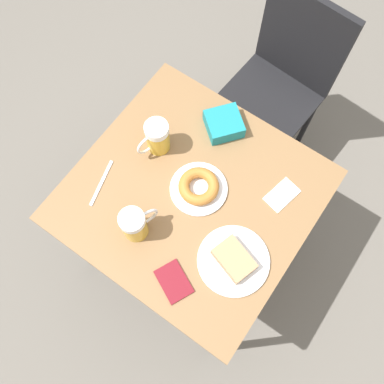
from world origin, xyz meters
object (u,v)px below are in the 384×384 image
(chair, at_px, (285,73))
(fork, at_px, (101,183))
(beer_mug_left, at_px, (135,224))
(blue_pouch, at_px, (224,124))
(beer_mug_center, at_px, (157,137))
(plate_with_cake, at_px, (234,260))
(napkin_folded, at_px, (282,195))
(passport_near_edge, at_px, (174,282))
(plate_with_donut, at_px, (199,187))

(chair, bearing_deg, fork, -101.64)
(beer_mug_left, relative_size, blue_pouch, 0.80)
(beer_mug_left, height_order, beer_mug_center, same)
(beer_mug_center, distance_m, fork, 0.26)
(plate_with_cake, distance_m, napkin_folded, 0.30)
(plate_with_cake, height_order, passport_near_edge, plate_with_cake)
(plate_with_donut, bearing_deg, chair, 93.04)
(passport_near_edge, bearing_deg, chair, 98.58)
(beer_mug_center, relative_size, passport_near_edge, 0.94)
(beer_mug_center, height_order, napkin_folded, beer_mug_center)
(passport_near_edge, relative_size, blue_pouch, 0.85)
(plate_with_donut, xyz_separation_m, passport_near_edge, (0.12, -0.32, -0.02))
(plate_with_cake, bearing_deg, passport_near_edge, -125.78)
(plate_with_cake, distance_m, fork, 0.55)
(fork, xyz_separation_m, passport_near_edge, (0.42, -0.14, 0.00))
(chair, bearing_deg, beer_mug_center, -100.69)
(fork, relative_size, blue_pouch, 1.02)
(passport_near_edge, bearing_deg, plate_with_donut, 110.71)
(napkin_folded, xyz_separation_m, blue_pouch, (-0.32, 0.11, 0.03))
(beer_mug_center, height_order, blue_pouch, beer_mug_center)
(beer_mug_center, height_order, fork, beer_mug_center)
(plate_with_donut, distance_m, fork, 0.35)
(plate_with_donut, xyz_separation_m, beer_mug_left, (-0.09, -0.25, 0.05))
(plate_with_donut, height_order, fork, plate_with_donut)
(napkin_folded, distance_m, passport_near_edge, 0.49)
(beer_mug_left, bearing_deg, blue_pouch, 87.57)
(beer_mug_center, height_order, passport_near_edge, beer_mug_center)
(beer_mug_center, xyz_separation_m, napkin_folded, (0.48, 0.10, -0.07))
(blue_pouch, bearing_deg, beer_mug_center, -127.21)
(beer_mug_center, bearing_deg, beer_mug_left, -66.06)
(beer_mug_left, height_order, blue_pouch, beer_mug_left)
(plate_with_donut, height_order, beer_mug_left, beer_mug_left)
(beer_mug_left, distance_m, fork, 0.23)
(napkin_folded, xyz_separation_m, fork, (-0.56, -0.33, -0.00))
(beer_mug_left, xyz_separation_m, beer_mug_center, (-0.13, 0.30, 0.00))
(fork, distance_m, blue_pouch, 0.50)
(chair, distance_m, beer_mug_left, 1.02)
(beer_mug_center, xyz_separation_m, fork, (-0.08, -0.24, -0.07))
(napkin_folded, relative_size, passport_near_edge, 0.90)
(chair, height_order, fork, chair)
(plate_with_donut, height_order, passport_near_edge, plate_with_donut)
(beer_mug_left, xyz_separation_m, fork, (-0.21, 0.06, -0.07))
(plate_with_donut, xyz_separation_m, fork, (-0.30, -0.18, -0.02))
(beer_mug_left, relative_size, fork, 0.78)
(napkin_folded, height_order, fork, same)
(chair, distance_m, napkin_folded, 0.68)
(fork, xyz_separation_m, blue_pouch, (0.24, 0.44, 0.03))
(beer_mug_center, bearing_deg, napkin_folded, 11.53)
(beer_mug_center, bearing_deg, plate_with_cake, -23.35)
(beer_mug_left, distance_m, beer_mug_center, 0.33)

